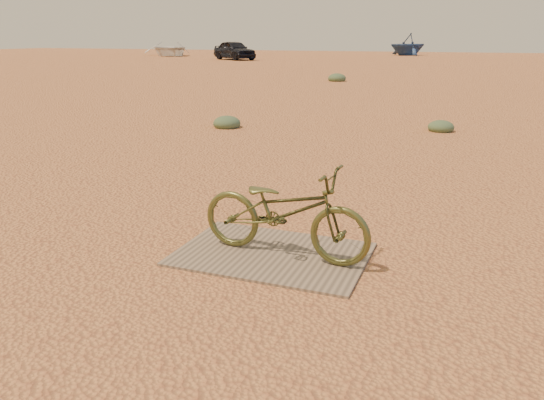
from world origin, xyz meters
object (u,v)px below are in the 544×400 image
(bicycle, at_px, (284,211))
(car, at_px, (234,50))
(boat_near_left, at_px, (170,49))
(boat_far_left, at_px, (408,44))
(plywood_board, at_px, (272,254))

(bicycle, xyz_separation_m, car, (-16.45, 34.25, 0.30))
(boat_near_left, bearing_deg, boat_far_left, -15.06)
(boat_far_left, bearing_deg, plywood_board, -40.97)
(boat_far_left, bearing_deg, bicycle, -40.84)
(plywood_board, bearing_deg, car, 115.50)
(boat_near_left, bearing_deg, bicycle, -96.38)
(plywood_board, distance_m, boat_near_left, 46.83)
(car, height_order, boat_near_left, car)
(plywood_board, height_order, boat_far_left, boat_far_left)
(plywood_board, distance_m, bicycle, 0.41)
(bicycle, height_order, car, car)
(boat_near_left, relative_size, boat_far_left, 1.55)
(boat_near_left, bearing_deg, car, -69.35)
(bicycle, relative_size, boat_near_left, 0.25)
(plywood_board, bearing_deg, bicycle, -2.46)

